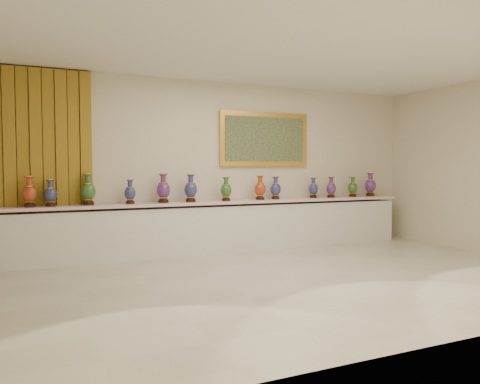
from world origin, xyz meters
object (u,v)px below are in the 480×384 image
(vase_1, at_px, (50,194))
(vase_0, at_px, (29,193))
(counter, at_px, (225,227))
(vase_2, at_px, (88,191))

(vase_1, bearing_deg, vase_0, -178.04)
(vase_0, bearing_deg, counter, 0.95)
(counter, xyz_separation_m, vase_2, (-2.31, -0.01, 0.68))
(vase_0, relative_size, vase_1, 1.13)
(vase_1, height_order, vase_2, vase_2)
(counter, distance_m, vase_2, 2.41)
(vase_1, distance_m, vase_2, 0.55)
(counter, height_order, vase_2, vase_2)
(counter, xyz_separation_m, vase_1, (-2.85, -0.04, 0.65))
(vase_0, bearing_deg, vase_1, 1.96)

